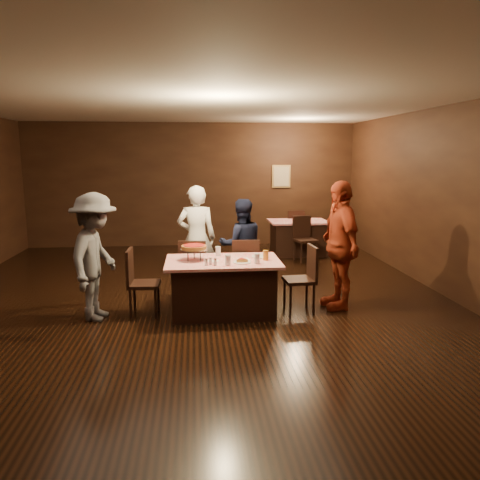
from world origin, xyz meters
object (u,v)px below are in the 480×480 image
chair_end_right (299,279)px  plate_empty (260,257)px  diner_grey_knit (95,257)px  chair_back_near (305,239)px  chair_back_far (293,230)px  glass_amber (266,255)px  diner_white_jacket (197,238)px  diner_red_shirt (339,245)px  glass_back (218,251)px  glass_front_left (228,260)px  diner_navy_hoodie (241,245)px  main_table (223,287)px  chair_far_left (194,269)px  glass_front_right (257,259)px  chair_end_left (144,283)px  back_table (298,238)px  pizza_stand (194,247)px  chair_far_right (245,267)px

chair_end_right → plate_empty: bearing=-108.7°
diner_grey_knit → chair_back_near: bearing=-38.7°
chair_back_far → glass_amber: bearing=60.6°
diner_white_jacket → diner_red_shirt: diner_red_shirt is taller
glass_amber → glass_back: same height
diner_grey_knit → glass_back: bearing=-67.5°
glass_front_left → diner_navy_hoodie: bearing=77.3°
diner_white_jacket → diner_grey_knit: 1.90m
main_table → chair_back_near: 3.68m
chair_far_left → diner_red_shirt: size_ratio=0.51×
chair_back_far → chair_end_right: bearing=66.6°
glass_front_right → glass_back: 0.74m
chair_far_left → diner_red_shirt: (2.11, -0.65, 0.46)m
diner_white_jacket → diner_navy_hoodie: diner_white_jacket is taller
chair_back_far → chair_end_left: bearing=42.8°
back_table → chair_far_left: chair_far_left is taller
chair_back_far → diner_navy_hoodie: (-1.56, -3.28, 0.29)m
glass_front_left → glass_back: same height
plate_empty → glass_front_left: bearing=-138.0°
back_table → glass_front_right: size_ratio=9.29×
chair_end_left → diner_white_jacket: size_ratio=0.54×
chair_end_right → plate_empty: (-0.55, 0.15, 0.30)m
back_table → chair_end_left: bearing=-128.4°
chair_back_far → back_table: bearing=77.3°
glass_back → pizza_stand: bearing=-144.5°
back_table → plate_empty: plate_empty is taller
pizza_stand → glass_front_right: pizza_stand is taller
diner_red_shirt → glass_front_left: 1.71m
pizza_stand → chair_end_left: bearing=-175.9°
diner_white_jacket → pizza_stand: diner_white_jacket is taller
diner_grey_knit → glass_amber: diner_grey_knit is taller
chair_far_right → glass_front_left: bearing=75.8°
chair_end_right → chair_back_far: size_ratio=1.00×
chair_far_left → pizza_stand: (-0.00, -0.70, 0.48)m
chair_end_left → plate_empty: chair_end_left is taller
chair_far_left → chair_far_right: 0.80m
diner_grey_knit → diner_red_shirt: 3.44m
glass_front_right → glass_amber: 0.25m
chair_far_left → diner_navy_hoodie: 0.92m
back_table → diner_white_jacket: (-2.29, -2.59, 0.49)m
plate_empty → glass_front_right: 0.42m
pizza_stand → diner_navy_hoodie: bearing=54.7°
chair_end_left → glass_front_right: bearing=-97.0°
main_table → glass_front_right: bearing=-29.1°
chair_far_left → pizza_stand: pizza_stand is taller
diner_grey_knit → glass_back: diner_grey_knit is taller
chair_far_left → diner_red_shirt: diner_red_shirt is taller
chair_far_left → chair_far_right: size_ratio=1.00×
chair_end_left → glass_front_right: 1.61m
chair_end_right → glass_front_left: size_ratio=6.79×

